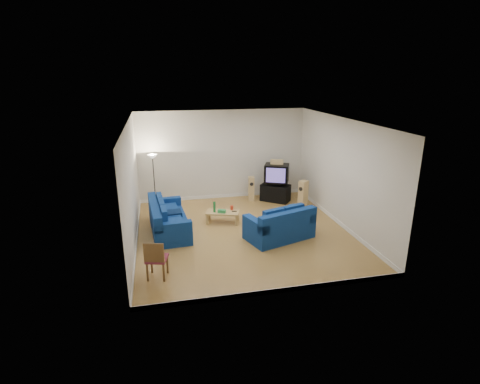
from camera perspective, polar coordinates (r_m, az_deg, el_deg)
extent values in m
cube|color=brown|center=(10.95, 0.46, -6.12)|extent=(6.00, 6.50, 0.01)
cube|color=white|center=(10.08, 0.51, 10.74)|extent=(6.00, 6.50, 0.01)
cube|color=silver|center=(13.50, -2.66, 5.64)|extent=(6.00, 0.01, 3.20)
cube|color=silver|center=(7.45, 6.18, -4.73)|extent=(6.00, 0.01, 3.20)
cube|color=silver|center=(10.18, -16.20, 0.87)|extent=(0.01, 6.50, 3.20)
cube|color=silver|center=(11.44, 15.30, 2.79)|extent=(0.01, 6.50, 3.20)
cube|color=white|center=(13.89, -2.57, -0.58)|extent=(6.00, 0.02, 0.12)
cube|color=white|center=(8.17, 5.79, -14.73)|extent=(6.00, 0.02, 0.12)
cube|color=white|center=(10.71, -15.44, -7.03)|extent=(0.02, 6.50, 0.12)
cube|color=white|center=(11.91, 14.65, -4.38)|extent=(0.02, 6.50, 0.12)
cube|color=navy|center=(11.10, -10.73, -4.87)|extent=(1.16, 2.37, 0.44)
cube|color=navy|center=(10.91, -12.85, -2.90)|extent=(0.40, 2.31, 0.45)
cube|color=navy|center=(11.94, -11.39, -1.48)|extent=(1.01, 0.30, 0.25)
cube|color=navy|center=(10.01, -10.16, -5.25)|extent=(1.01, 0.30, 0.25)
cube|color=#061738|center=(11.00, -10.01, -3.23)|extent=(0.45, 0.45, 0.13)
cube|color=navy|center=(10.56, 5.96, -5.82)|extent=(2.03, 1.51, 0.45)
cube|color=navy|center=(10.11, 7.34, -4.22)|extent=(1.79, 0.77, 0.46)
cube|color=navy|center=(10.01, 2.38, -4.93)|extent=(0.53, 1.03, 0.25)
cube|color=navy|center=(10.89, 9.37, -3.25)|extent=(0.53, 1.03, 0.25)
cube|color=#061738|center=(10.56, 5.51, -3.89)|extent=(0.53, 0.53, 0.13)
cube|color=tan|center=(11.50, -2.66, -3.11)|extent=(1.10, 0.79, 0.05)
cube|color=tan|center=(11.46, -5.02, -4.22)|extent=(0.08, 0.08, 0.31)
cube|color=tan|center=(11.82, -4.67, -3.50)|extent=(0.08, 0.08, 0.31)
cube|color=tan|center=(11.33, -0.54, -4.41)|extent=(0.08, 0.08, 0.31)
cube|color=tan|center=(11.70, -0.33, -3.67)|extent=(0.08, 0.08, 0.31)
cylinder|color=#197233|center=(11.41, -3.92, -2.29)|extent=(0.11, 0.11, 0.33)
cube|color=green|center=(11.39, -2.79, -2.94)|extent=(0.26, 0.21, 0.09)
cylinder|color=red|center=(11.61, -1.26, -2.41)|extent=(0.10, 0.10, 0.13)
cube|color=black|center=(11.48, -0.87, -2.95)|extent=(0.15, 0.07, 0.02)
cube|color=black|center=(13.50, 5.42, -0.11)|extent=(1.12, 1.05, 0.61)
cube|color=black|center=(13.43, 5.20, 1.40)|extent=(0.59, 0.55, 0.11)
cube|color=black|center=(13.28, 5.61, 2.87)|extent=(1.00, 0.89, 0.64)
cube|color=#51408D|center=(12.98, 5.46, 2.53)|extent=(0.61, 0.29, 0.51)
cube|color=tan|center=(13.23, 5.65, 4.59)|extent=(0.48, 0.34, 0.16)
cube|color=tan|center=(13.46, 1.73, 0.51)|extent=(0.25, 0.29, 0.88)
cylinder|color=black|center=(13.27, 1.78, 1.20)|extent=(0.13, 0.04, 0.13)
cube|color=tan|center=(12.86, 9.59, -0.38)|extent=(0.36, 0.34, 0.96)
cylinder|color=black|center=(12.67, 9.25, 0.45)|extent=(0.09, 0.13, 0.14)
cylinder|color=black|center=(13.21, -12.66, -2.21)|extent=(0.24, 0.24, 0.03)
cylinder|color=black|center=(12.94, -12.92, 1.43)|extent=(0.03, 0.03, 1.73)
cone|color=white|center=(12.73, -13.20, 5.27)|extent=(0.32, 0.32, 0.14)
cube|color=brown|center=(8.70, -13.92, -11.77)|extent=(0.05, 0.05, 0.45)
cube|color=brown|center=(9.01, -13.31, -10.64)|extent=(0.05, 0.05, 0.45)
cube|color=brown|center=(8.61, -11.54, -11.92)|extent=(0.05, 0.05, 0.45)
cube|color=brown|center=(8.92, -11.01, -10.77)|extent=(0.05, 0.05, 0.45)
cube|color=maroon|center=(8.69, -12.55, -9.87)|extent=(0.54, 0.54, 0.06)
cube|color=brown|center=(8.41, -13.00, -9.03)|extent=(0.44, 0.15, 0.45)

